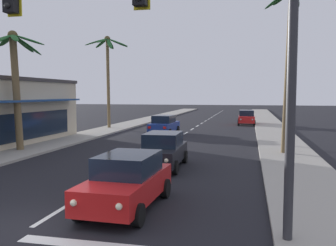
# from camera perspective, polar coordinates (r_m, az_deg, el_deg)

# --- Properties ---
(ground_plane) EXTENTS (220.00, 220.00, 0.00)m
(ground_plane) POSITION_cam_1_polar(r_m,az_deg,el_deg) (10.60, -20.87, -15.21)
(ground_plane) COLOR black
(sidewalk_right) EXTENTS (3.20, 110.00, 0.14)m
(sidewalk_right) POSITION_cam_1_polar(r_m,az_deg,el_deg) (28.58, 16.99, -2.59)
(sidewalk_right) COLOR #9E998E
(sidewalk_right) RESTS_ON ground
(sidewalk_left) EXTENTS (3.20, 110.00, 0.14)m
(sidewalk_left) POSITION_cam_1_polar(r_m,az_deg,el_deg) (31.48, -12.63, -1.86)
(sidewalk_left) COLOR #9E998E
(sidewalk_left) RESTS_ON ground
(lane_markings) EXTENTS (4.28, 89.81, 0.01)m
(lane_markings) POSITION_cam_1_polar(r_m,az_deg,el_deg) (29.91, 2.57, -2.22)
(lane_markings) COLOR silver
(lane_markings) RESTS_ON ground
(traffic_signal_mast) EXTENTS (11.00, 0.41, 7.36)m
(traffic_signal_mast) POSITION_cam_1_polar(r_m,az_deg,el_deg) (9.21, -3.04, 15.91)
(traffic_signal_mast) COLOR #2D2D33
(traffic_signal_mast) RESTS_ON ground
(sedan_lead_at_stop_bar) EXTENTS (2.05, 4.49, 1.68)m
(sedan_lead_at_stop_bar) POSITION_cam_1_polar(r_m,az_deg,el_deg) (11.46, -6.41, -8.98)
(sedan_lead_at_stop_bar) COLOR red
(sedan_lead_at_stop_bar) RESTS_ON ground
(sedan_third_in_queue) EXTENTS (2.03, 4.48, 1.68)m
(sedan_third_in_queue) POSITION_cam_1_polar(r_m,az_deg,el_deg) (17.50, -0.83, -4.24)
(sedan_third_in_queue) COLOR black
(sedan_third_in_queue) RESTS_ON ground
(sedan_oncoming_far) EXTENTS (2.11, 4.51, 1.68)m
(sedan_oncoming_far) POSITION_cam_1_polar(r_m,az_deg,el_deg) (31.93, -0.62, -0.25)
(sedan_oncoming_far) COLOR navy
(sedan_oncoming_far) RESTS_ON ground
(sedan_parked_nearest_kerb) EXTENTS (2.00, 4.47, 1.68)m
(sedan_parked_nearest_kerb) POSITION_cam_1_polar(r_m,az_deg,el_deg) (42.77, 12.18, 0.87)
(sedan_parked_nearest_kerb) COLOR red
(sedan_parked_nearest_kerb) RESTS_ON ground
(palm_left_second) EXTENTS (3.93, 3.79, 7.34)m
(palm_left_second) POSITION_cam_1_polar(r_m,az_deg,el_deg) (24.07, -22.88, 7.78)
(palm_left_second) COLOR brown
(palm_left_second) RESTS_ON ground
(palm_left_third) EXTENTS (4.49, 4.53, 9.31)m
(palm_left_third) POSITION_cam_1_polar(r_m,az_deg,el_deg) (37.48, -9.39, 9.64)
(palm_left_third) COLOR brown
(palm_left_third) RESTS_ON ground
(palm_right_second) EXTENTS (3.24, 3.07, 9.67)m
(palm_right_second) POSITION_cam_1_polar(r_m,az_deg,el_deg) (22.23, 18.48, 12.75)
(palm_right_second) COLOR brown
(palm_right_second) RESTS_ON ground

